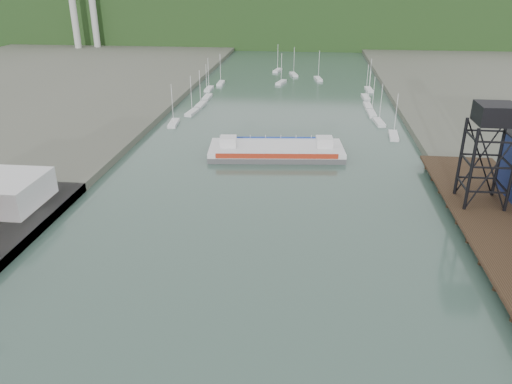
# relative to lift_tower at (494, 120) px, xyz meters

# --- Properties ---
(lift_tower) EXTENTS (6.50, 6.50, 16.00)m
(lift_tower) POSITION_rel_lift_tower_xyz_m (0.00, 0.00, 0.00)
(lift_tower) COLOR black
(lift_tower) RESTS_ON east_pier
(marina_sailboats) EXTENTS (57.71, 92.65, 0.90)m
(marina_sailboats) POSITION_rel_lift_tower_xyz_m (-34.92, 80.46, -15.30)
(marina_sailboats) COLOR silver
(marina_sailboats) RESTS_ON ground
(distant_hills) EXTENTS (500.00, 120.00, 80.00)m
(distant_hills) POSITION_rel_lift_tower_xyz_m (-38.98, 243.35, -5.27)
(distant_hills) COLOR #1A3116
(distant_hills) RESTS_ON ground
(chain_ferry) EXTENTS (29.39, 13.98, 4.10)m
(chain_ferry) POSITION_rel_lift_tower_xyz_m (-34.44, 25.03, -14.47)
(chain_ferry) COLOR #4A4B4D
(chain_ferry) RESTS_ON ground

